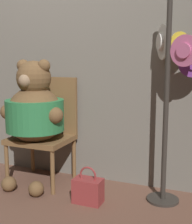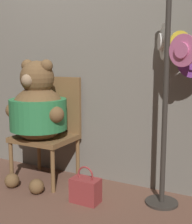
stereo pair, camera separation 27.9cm
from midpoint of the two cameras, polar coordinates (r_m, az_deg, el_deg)
name	(u,v)px [view 1 (the left image)]	position (r m, az deg, el deg)	size (l,w,h in m)	color
ground_plane	(41,196)	(2.99, -12.71, -14.76)	(14.00, 14.00, 0.00)	brown
wall_back	(71,45)	(3.28, -7.05, 12.10)	(8.00, 0.10, 2.74)	slate
chair	(46,127)	(3.22, -11.65, -2.68)	(0.57, 0.50, 1.05)	brown
teddy_bear	(34,111)	(3.05, -13.78, 0.07)	(0.67, 0.59, 1.22)	brown
hat_display_rack	(171,86)	(2.65, 10.70, 4.65)	(0.45, 0.41, 1.72)	#332D28
handbag_on_ground	(88,190)	(2.76, -4.45, -14.11)	(0.25, 0.15, 0.32)	maroon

